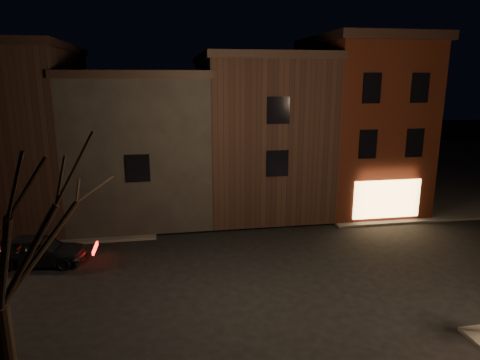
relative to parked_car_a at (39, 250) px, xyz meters
name	(u,v)px	position (x,y,z in m)	size (l,w,h in m)	color
ground	(274,275)	(10.07, -2.85, -0.69)	(120.00, 120.00, 0.00)	black
sidewalk_far_right	(426,165)	(30.07, 17.15, -0.63)	(30.00, 30.00, 0.12)	#2D2B28
corner_building	(360,122)	(18.07, 6.62, 4.71)	(6.50, 8.50, 10.50)	#40160B
row_building_a	(257,131)	(11.57, 7.65, 4.15)	(7.30, 10.30, 9.40)	black
row_building_b	(142,142)	(4.32, 7.65, 3.65)	(7.80, 10.30, 8.40)	black
row_building_c	(14,132)	(-2.93, 7.65, 4.40)	(7.30, 10.30, 9.90)	black
parked_car_a	(39,250)	(0.00, 0.00, 0.00)	(1.62, 4.04, 1.37)	black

